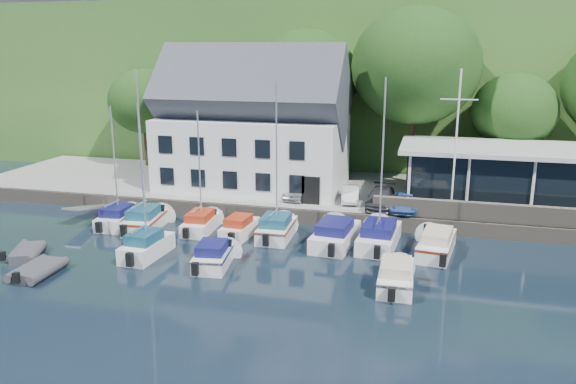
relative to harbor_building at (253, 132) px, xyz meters
name	(u,v)px	position (x,y,z in m)	size (l,w,h in m)	color
ground	(286,292)	(7.00, -16.50, -5.35)	(180.00, 180.00, 0.00)	black
quay	(343,195)	(7.00, 1.00, -4.85)	(60.00, 13.00, 1.00)	gray
quay_face	(327,219)	(7.00, -5.50, -4.85)	(60.00, 0.30, 1.00)	#5F584C
hillside	(392,73)	(7.00, 45.50, 2.65)	(160.00, 75.00, 16.00)	#2D5821
field_patch	(450,18)	(15.00, 53.50, 10.80)	(50.00, 30.00, 0.30)	#505F2F
harbor_building	(253,132)	(0.00, 0.00, 0.00)	(14.40, 8.20, 8.70)	silver
club_pavilion	(495,175)	(18.00, -0.50, -2.30)	(13.20, 7.20, 4.10)	black
seawall	(517,214)	(19.00, -5.10, -3.75)	(18.00, 0.50, 1.20)	#5F584C
gangway	(96,216)	(-9.50, -7.50, -5.35)	(1.20, 6.00, 1.40)	silver
car_silver	(297,189)	(4.17, -2.51, -3.70)	(1.54, 3.83, 1.30)	silver
car_white	(351,194)	(8.12, -2.53, -3.80)	(1.16, 3.32, 1.09)	silver
car_dgrey	(381,198)	(10.37, -3.44, -3.70)	(1.81, 4.46, 1.29)	#2E2D32
car_blue	(405,202)	(12.00, -3.86, -3.75)	(1.38, 3.50, 1.20)	#32579B
flagpole	(456,144)	(15.02, -4.40, 0.39)	(2.28, 0.20, 9.48)	silver
tree_0	(145,118)	(-12.18, 5.35, 0.10)	(6.51, 6.51, 8.90)	#113710
tree_2	(305,103)	(2.87, 5.62, 1.79)	(8.98, 8.98, 12.27)	#113710
tree_3	(414,97)	(11.90, 4.78, 2.60)	(10.17, 10.17, 13.90)	#113710
tree_4	(513,130)	(19.57, 5.31, 0.10)	(6.51, 6.51, 8.90)	#113710
boat_r1_0	(115,163)	(-6.71, -9.02, -1.03)	(1.93, 5.63, 8.63)	silver
boat_r1_1	(142,159)	(-4.56, -9.24, -0.60)	(2.09, 6.04, 9.50)	silver
boat_r1_2	(200,169)	(-0.85, -8.59, -1.22)	(1.80, 5.73, 8.25)	silver
boat_r1_3	(240,226)	(1.95, -8.99, -4.67)	(1.66, 5.06, 1.36)	silver
boat_r1_4	(277,166)	(4.35, -8.74, -0.70)	(2.07, 5.70, 9.30)	silver
boat_r1_5	(335,232)	(8.17, -9.06, -4.56)	(2.34, 6.95, 1.57)	silver
boat_r1_6	(382,170)	(10.78, -8.63, -0.60)	(2.31, 7.14, 9.51)	silver
boat_r1_7	(437,241)	(14.18, -9.07, -4.60)	(1.94, 6.73, 1.50)	silver
boat_r2_1	(142,176)	(-2.03, -13.82, -0.55)	(1.83, 5.44, 9.60)	silver
boat_r2_2	(213,254)	(2.25, -14.20, -4.64)	(1.88, 4.98, 1.42)	silver
boat_r2_4	(396,273)	(12.21, -14.42, -4.65)	(1.86, 5.80, 1.41)	silver
dinghy_0	(27,251)	(-8.73, -15.57, -5.00)	(1.81, 3.01, 0.70)	#36363A
dinghy_1	(38,268)	(-6.30, -17.80, -4.97)	(1.96, 3.26, 0.76)	#36363A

